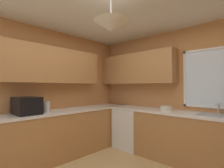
{
  "coord_description": "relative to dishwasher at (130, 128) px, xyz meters",
  "views": [
    {
      "loc": [
        1.45,
        -1.51,
        1.38
      ],
      "look_at": [
        -0.74,
        0.8,
        1.43
      ],
      "focal_mm": 27.12,
      "sensor_mm": 36.0,
      "label": 1
    }
  ],
  "objects": [
    {
      "name": "dishwasher",
      "position": [
        0.0,
        0.0,
        0.0
      ],
      "size": [
        0.6,
        0.6,
        0.87
      ],
      "primitive_type": "cube",
      "color": "white",
      "rests_on": "ground_plane"
    },
    {
      "name": "bowl",
      "position": [
        0.85,
        0.03,
        0.52
      ],
      "size": [
        0.23,
        0.23,
        0.09
      ],
      "primitive_type": "cylinder",
      "color": "beige",
      "rests_on": "counter_run_back"
    },
    {
      "name": "sink_assembly",
      "position": [
        1.7,
        0.04,
        0.49
      ],
      "size": [
        0.53,
        0.4,
        0.19
      ],
      "color": "#9EA0A5",
      "rests_on": "counter_run_back"
    },
    {
      "name": "counter_run_back",
      "position": [
        1.11,
        0.03,
        0.02
      ],
      "size": [
        2.95,
        0.65,
        0.91
      ],
      "color": "#AD7542",
      "rests_on": "ground_plane"
    },
    {
      "name": "kettle",
      "position": [
        -0.64,
        -1.67,
        0.58
      ],
      "size": [
        0.12,
        0.12,
        0.2
      ],
      "primitive_type": "cylinder",
      "color": "#B7B7BC",
      "rests_on": "counter_run_left"
    },
    {
      "name": "microwave",
      "position": [
        -0.66,
        -2.01,
        0.62
      ],
      "size": [
        0.48,
        0.36,
        0.29
      ],
      "primitive_type": "cube",
      "color": "black",
      "rests_on": "counter_run_left"
    },
    {
      "name": "room_shell",
      "position": [
        0.54,
        -1.1,
        1.31
      ],
      "size": [
        3.86,
        3.97,
        2.62
      ],
      "color": "#C6844C",
      "rests_on": "ground_plane"
    },
    {
      "name": "counter_run_left",
      "position": [
        -0.66,
        -1.59,
        0.02
      ],
      "size": [
        0.65,
        3.58,
        0.91
      ],
      "color": "#AD7542",
      "rests_on": "ground_plane"
    }
  ]
}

